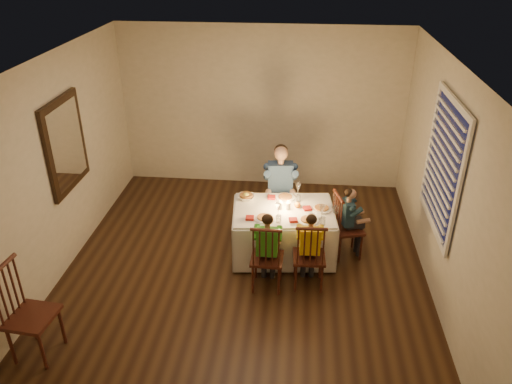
# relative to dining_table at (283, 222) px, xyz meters

# --- Properties ---
(ground) EXTENTS (5.00, 5.00, 0.00)m
(ground) POSITION_rel_dining_table_xyz_m (-0.46, -0.41, -0.48)
(ground) COLOR black
(ground) RESTS_ON ground
(wall_left) EXTENTS (0.02, 5.00, 2.60)m
(wall_left) POSITION_rel_dining_table_xyz_m (-2.71, -0.41, 0.82)
(wall_left) COLOR beige
(wall_left) RESTS_ON ground
(wall_right) EXTENTS (0.02, 5.00, 2.60)m
(wall_right) POSITION_rel_dining_table_xyz_m (1.79, -0.41, 0.82)
(wall_right) COLOR beige
(wall_right) RESTS_ON ground
(wall_back) EXTENTS (4.50, 0.02, 2.60)m
(wall_back) POSITION_rel_dining_table_xyz_m (-0.46, 2.09, 0.82)
(wall_back) COLOR beige
(wall_back) RESTS_ON ground
(ceiling) EXTENTS (5.00, 5.00, 0.00)m
(ceiling) POSITION_rel_dining_table_xyz_m (-0.46, -0.41, 2.12)
(ceiling) COLOR white
(ceiling) RESTS_ON wall_back
(dining_table) EXTENTS (1.37, 1.05, 0.64)m
(dining_table) POSITION_rel_dining_table_xyz_m (0.00, 0.00, 0.00)
(dining_table) COLOR white
(dining_table) RESTS_ON ground
(chair_adult) EXTENTS (0.41, 0.39, 0.91)m
(chair_adult) POSITION_rel_dining_table_xyz_m (-0.08, 0.69, -0.48)
(chair_adult) COLOR #33190D
(chair_adult) RESTS_ON ground
(chair_near_left) EXTENTS (0.38, 0.37, 0.91)m
(chair_near_left) POSITION_rel_dining_table_xyz_m (-0.16, -0.71, -0.48)
(chair_near_left) COLOR #33190D
(chair_near_left) RESTS_ON ground
(chair_near_right) EXTENTS (0.39, 0.37, 0.91)m
(chair_near_right) POSITION_rel_dining_table_xyz_m (0.33, -0.64, -0.48)
(chair_near_right) COLOR #33190D
(chair_near_right) RESTS_ON ground
(chair_end) EXTENTS (0.44, 0.45, 0.91)m
(chair_end) POSITION_rel_dining_table_xyz_m (0.83, 0.05, -0.48)
(chair_end) COLOR #33190D
(chair_end) RESTS_ON ground
(chair_extra) EXTENTS (0.46, 0.48, 1.06)m
(chair_extra) POSITION_rel_dining_table_xyz_m (-2.36, -2.00, -0.48)
(chair_extra) COLOR #33190D
(chair_extra) RESTS_ON ground
(adult) EXTENTS (0.50, 0.46, 1.25)m
(adult) POSITION_rel_dining_table_xyz_m (-0.08, 0.69, -0.48)
(adult) COLOR #304B78
(adult) RESTS_ON ground
(child_green) EXTENTS (0.33, 0.30, 1.01)m
(child_green) POSITION_rel_dining_table_xyz_m (-0.16, -0.71, -0.48)
(child_green) COLOR green
(child_green) RESTS_ON ground
(child_yellow) EXTENTS (0.32, 0.30, 0.99)m
(child_yellow) POSITION_rel_dining_table_xyz_m (0.33, -0.64, -0.48)
(child_yellow) COLOR yellow
(child_yellow) RESTS_ON ground
(child_teal) EXTENTS (0.35, 0.36, 0.98)m
(child_teal) POSITION_rel_dining_table_xyz_m (0.83, 0.05, -0.48)
(child_teal) COLOR #1A3343
(child_teal) RESTS_ON ground
(setting_adult) EXTENTS (0.28, 0.28, 0.02)m
(setting_adult) POSITION_rel_dining_table_xyz_m (0.00, 0.30, 0.20)
(setting_adult) COLOR white
(setting_adult) RESTS_ON dining_table
(setting_green) EXTENTS (0.28, 0.28, 0.02)m
(setting_green) POSITION_rel_dining_table_xyz_m (-0.23, -0.26, 0.20)
(setting_green) COLOR white
(setting_green) RESTS_ON dining_table
(setting_yellow) EXTENTS (0.28, 0.28, 0.02)m
(setting_yellow) POSITION_rel_dining_table_xyz_m (0.31, -0.26, 0.20)
(setting_yellow) COLOR white
(setting_yellow) RESTS_ON dining_table
(setting_teal) EXTENTS (0.28, 0.28, 0.02)m
(setting_teal) POSITION_rel_dining_table_xyz_m (0.48, 0.04, 0.20)
(setting_teal) COLOR white
(setting_teal) RESTS_ON dining_table
(candle_left) EXTENTS (0.06, 0.06, 0.10)m
(candle_left) POSITION_rel_dining_table_xyz_m (-0.05, -0.00, 0.24)
(candle_left) COLOR silver
(candle_left) RESTS_ON dining_table
(candle_right) EXTENTS (0.06, 0.06, 0.10)m
(candle_right) POSITION_rel_dining_table_xyz_m (0.06, 0.01, 0.24)
(candle_right) COLOR silver
(candle_right) RESTS_ON dining_table
(squash) EXTENTS (0.09, 0.09, 0.09)m
(squash) POSITION_rel_dining_table_xyz_m (-0.51, 0.22, 0.24)
(squash) COLOR #FCFC42
(squash) RESTS_ON dining_table
(orange_fruit) EXTENTS (0.08, 0.08, 0.08)m
(orange_fruit) POSITION_rel_dining_table_xyz_m (0.17, 0.06, 0.23)
(orange_fruit) COLOR orange
(orange_fruit) RESTS_ON dining_table
(serving_bowl) EXTENTS (0.23, 0.23, 0.06)m
(serving_bowl) POSITION_rel_dining_table_xyz_m (-0.51, 0.23, 0.22)
(serving_bowl) COLOR white
(serving_bowl) RESTS_ON dining_table
(wall_mirror) EXTENTS (0.06, 0.95, 1.15)m
(wall_mirror) POSITION_rel_dining_table_xyz_m (-2.68, -0.11, 1.02)
(wall_mirror) COLOR black
(wall_mirror) RESTS_ON wall_left
(window_blinds) EXTENTS (0.07, 1.34, 1.54)m
(window_blinds) POSITION_rel_dining_table_xyz_m (1.75, -0.31, 1.02)
(window_blinds) COLOR #0D1237
(window_blinds) RESTS_ON wall_right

